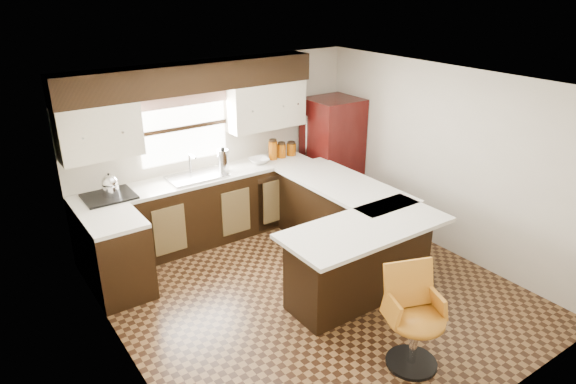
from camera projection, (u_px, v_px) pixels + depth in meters
floor at (313, 293)px, 5.94m from camera, size 4.40×4.40×0.00m
ceiling at (317, 85)px, 5.01m from camera, size 4.40×4.40×0.00m
wall_back at (218, 146)px, 7.14m from camera, size 4.40×0.00×4.40m
wall_front at (495, 294)px, 3.81m from camera, size 4.40×0.00×4.40m
wall_left at (120, 254)px, 4.37m from camera, size 0.00×4.40×4.40m
wall_right at (444, 161)px, 6.58m from camera, size 0.00×4.40×4.40m
base_cab_back at (202, 210)px, 6.97m from camera, size 3.30×0.60×0.90m
base_cab_left at (119, 259)px, 5.76m from camera, size 0.60×0.70×0.90m
counter_back at (200, 178)px, 6.78m from camera, size 3.30×0.60×0.04m
counter_left at (113, 221)px, 5.58m from camera, size 0.60×0.70×0.04m
soffit at (192, 77)px, 6.40m from camera, size 3.40×0.35×0.36m
upper_cab_left at (99, 131)px, 5.95m from camera, size 0.94×0.35×0.64m
upper_cab_right at (266, 105)px, 7.16m from camera, size 1.14×0.35×0.64m
window_pane at (184, 128)px, 6.72m from camera, size 1.20×0.02×0.90m
valance at (183, 99)px, 6.54m from camera, size 1.30×0.06×0.18m
sink at (197, 176)px, 6.73m from camera, size 0.75×0.45×0.03m
dishwasher at (275, 201)px, 7.28m from camera, size 0.58×0.03×0.78m
cooktop at (109, 196)px, 6.12m from camera, size 0.58×0.50×0.02m
peninsula_long at (339, 219)px, 6.71m from camera, size 0.60×1.95×0.90m
peninsula_return at (359, 262)px, 5.70m from camera, size 1.65×0.60×0.90m
counter_pen_long at (343, 185)px, 6.56m from camera, size 0.84×1.95×0.04m
counter_pen_return at (366, 228)px, 5.44m from camera, size 1.89×0.84×0.04m
refrigerator at (332, 155)px, 7.85m from camera, size 0.74×0.71×1.73m
bar_chair at (416, 321)px, 4.66m from camera, size 0.68×0.68×0.99m
kettle at (110, 184)px, 6.08m from camera, size 0.20×0.20×0.27m
percolator at (223, 160)px, 6.90m from camera, size 0.15×0.15×0.30m
mixing_bowl at (259, 161)px, 7.24m from camera, size 0.31×0.31×0.07m
canister_large at (273, 150)px, 7.35m from camera, size 0.13×0.13×0.27m
canister_med at (282, 151)px, 7.45m from camera, size 0.13×0.13×0.20m
canister_small at (291, 149)px, 7.54m from camera, size 0.14×0.14×0.18m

